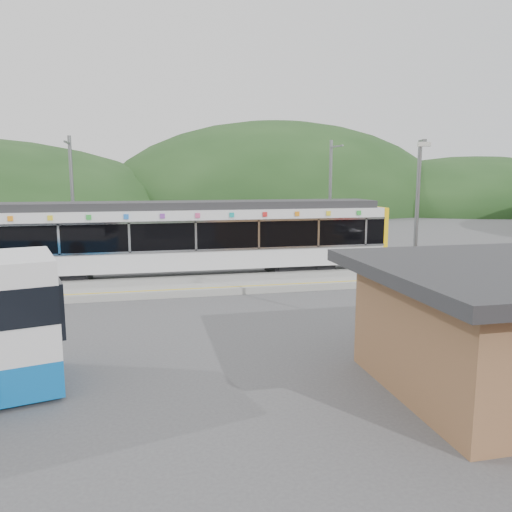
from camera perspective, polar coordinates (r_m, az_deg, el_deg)
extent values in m
plane|color=#4C4C4F|center=(19.48, -2.09, -5.66)|extent=(120.00, 120.00, 0.00)
ellipsoid|color=#1E3D19|center=(75.24, 2.40, 5.24)|extent=(52.00, 39.00, 26.00)
ellipsoid|color=#1E3D19|center=(82.43, 23.50, 4.84)|extent=(44.00, 33.00, 16.00)
cube|color=#9E9E99|center=(22.61, -3.62, -3.22)|extent=(26.00, 3.20, 0.30)
cube|color=yellow|center=(21.32, -3.08, -3.54)|extent=(26.00, 0.10, 0.01)
cube|color=black|center=(25.32, -21.96, -2.19)|extent=(3.20, 2.20, 0.56)
cube|color=black|center=(26.15, 4.94, -1.23)|extent=(3.20, 2.20, 0.56)
cube|color=silver|center=(24.90, -8.33, -0.08)|extent=(20.00, 2.90, 0.92)
cube|color=black|center=(24.74, -8.39, 2.63)|extent=(20.00, 2.96, 1.45)
cube|color=silver|center=(23.34, -8.07, 0.59)|extent=(20.00, 0.05, 0.10)
cube|color=silver|center=(23.19, -8.15, 3.89)|extent=(20.00, 0.05, 0.10)
cube|color=silver|center=(24.66, -8.44, 4.83)|extent=(20.00, 2.90, 0.45)
cube|color=#2D2D30|center=(24.63, -8.46, 5.77)|extent=(19.40, 2.50, 0.36)
cube|color=yellow|center=(27.43, 13.23, 2.43)|extent=(0.24, 2.92, 3.00)
cube|color=silver|center=(23.48, -21.62, 1.76)|extent=(0.10, 0.05, 1.35)
cube|color=silver|center=(23.20, -14.28, 2.03)|extent=(0.10, 0.05, 1.35)
cube|color=silver|center=(23.30, -6.89, 2.27)|extent=(0.10, 0.05, 1.35)
cube|color=silver|center=(23.78, 0.33, 2.48)|extent=(0.10, 0.05, 1.35)
cube|color=silver|center=(24.62, 7.16, 2.63)|extent=(0.10, 0.05, 1.35)
cube|color=silver|center=(25.57, 12.45, 2.72)|extent=(0.10, 0.05, 1.35)
cube|color=orange|center=(23.78, -26.28, 3.86)|extent=(0.22, 0.04, 0.22)
cube|color=yellow|center=(23.45, -22.47, 4.05)|extent=(0.22, 0.04, 0.22)
cube|color=green|center=(23.23, -18.57, 4.22)|extent=(0.22, 0.04, 0.22)
cube|color=blue|center=(23.12, -14.62, 4.37)|extent=(0.22, 0.04, 0.22)
cube|color=purple|center=(23.12, -10.64, 4.51)|extent=(0.22, 0.04, 0.22)
cube|color=#E54C8C|center=(23.23, -6.69, 4.62)|extent=(0.22, 0.04, 0.22)
cube|color=#19A5A5|center=(23.45, -2.78, 4.72)|extent=(0.22, 0.04, 0.22)
cube|color=red|center=(23.77, 1.03, 4.78)|extent=(0.22, 0.04, 0.22)
cube|color=orange|center=(24.20, 4.73, 4.83)|extent=(0.22, 0.04, 0.22)
cube|color=yellow|center=(24.72, 8.29, 4.85)|extent=(0.22, 0.04, 0.22)
cube|color=green|center=(25.33, 11.69, 4.86)|extent=(0.22, 0.04, 0.22)
cylinder|color=slate|center=(27.40, -20.19, 5.47)|extent=(0.18, 0.18, 7.00)
cube|color=slate|center=(26.63, -20.78, 12.03)|extent=(0.08, 1.80, 0.08)
cylinder|color=slate|center=(29.09, 8.45, 6.09)|extent=(0.18, 0.18, 7.00)
cube|color=slate|center=(28.36, 9.19, 12.27)|extent=(0.08, 1.80, 0.08)
cylinder|color=slate|center=(16.00, 17.76, 1.68)|extent=(0.12, 0.12, 6.02)
cube|color=slate|center=(15.53, 19.14, 12.17)|extent=(0.52, 0.97, 0.12)
cube|color=silver|center=(15.14, 20.04, 11.91)|extent=(0.39, 0.31, 0.12)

